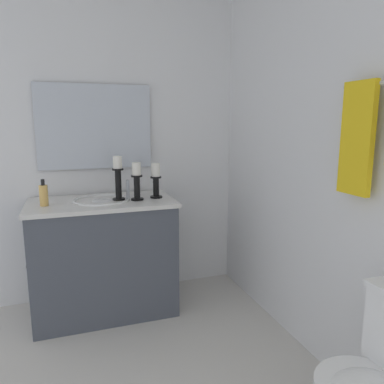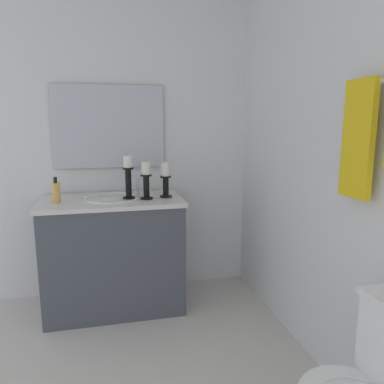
% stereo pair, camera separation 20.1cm
% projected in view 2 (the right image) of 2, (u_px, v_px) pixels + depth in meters
% --- Properties ---
extents(wall_back, '(2.78, 0.04, 2.45)m').
position_uv_depth(wall_back, '(346.00, 157.00, 1.84)').
color(wall_back, white).
rests_on(wall_back, ground).
extents(wall_left, '(0.04, 2.38, 2.45)m').
position_uv_depth(wall_left, '(105.00, 144.00, 2.90)').
color(wall_left, white).
rests_on(wall_left, ground).
extents(vanity_cabinet, '(0.58, 1.03, 0.85)m').
position_uv_depth(vanity_cabinet, '(114.00, 253.00, 2.75)').
color(vanity_cabinet, '#474C56').
rests_on(vanity_cabinet, ground).
extents(sink_basin, '(0.40, 0.40, 0.24)m').
position_uv_depth(sink_basin, '(112.00, 204.00, 2.68)').
color(sink_basin, white).
rests_on(sink_basin, vanity_cabinet).
extents(mirror, '(0.02, 0.85, 0.63)m').
position_uv_depth(mirror, '(109.00, 127.00, 2.84)').
color(mirror, silver).
extents(candle_holder_tall, '(0.09, 0.09, 0.26)m').
position_uv_depth(candle_holder_tall, '(166.00, 179.00, 2.71)').
color(candle_holder_tall, black).
rests_on(candle_holder_tall, vanity_cabinet).
extents(candle_holder_short, '(0.09, 0.09, 0.27)m').
position_uv_depth(candle_holder_short, '(146.00, 180.00, 2.64)').
color(candle_holder_short, black).
rests_on(candle_holder_short, vanity_cabinet).
extents(candle_holder_mid, '(0.09, 0.09, 0.32)m').
position_uv_depth(candle_holder_mid, '(128.00, 176.00, 2.65)').
color(candle_holder_mid, black).
rests_on(candle_holder_mid, vanity_cabinet).
extents(soap_bottle, '(0.06, 0.06, 0.18)m').
position_uv_depth(soap_bottle, '(56.00, 192.00, 2.53)').
color(soap_bottle, '#E5B259').
rests_on(soap_bottle, vanity_cabinet).
extents(towel_near_vanity, '(0.19, 0.03, 0.53)m').
position_uv_depth(towel_near_vanity, '(358.00, 140.00, 1.63)').
color(towel_near_vanity, yellow).
rests_on(towel_near_vanity, towel_bar).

